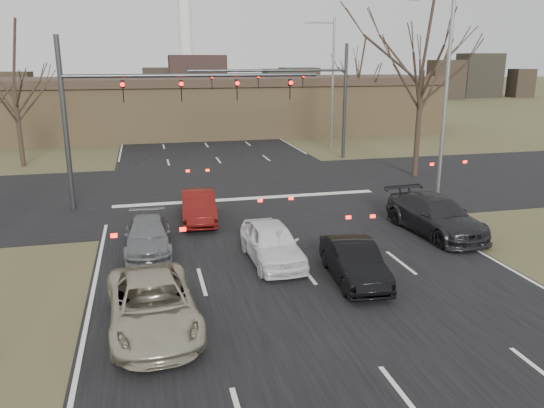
# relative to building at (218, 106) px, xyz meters

# --- Properties ---
(ground) EXTENTS (360.00, 360.00, 0.00)m
(ground) POSITION_rel_building_xyz_m (-2.00, -38.00, -2.67)
(ground) COLOR #444625
(ground) RESTS_ON ground
(road_main) EXTENTS (14.00, 300.00, 0.02)m
(road_main) POSITION_rel_building_xyz_m (-2.00, 22.00, -2.66)
(road_main) COLOR black
(road_main) RESTS_ON ground
(road_cross) EXTENTS (200.00, 14.00, 0.02)m
(road_cross) POSITION_rel_building_xyz_m (-2.00, -23.00, -2.65)
(road_cross) COLOR black
(road_cross) RESTS_ON ground
(building) EXTENTS (42.40, 10.40, 5.30)m
(building) POSITION_rel_building_xyz_m (0.00, 0.00, 0.00)
(building) COLOR olive
(building) RESTS_ON ground
(mast_arm_near) EXTENTS (12.12, 0.24, 8.00)m
(mast_arm_near) POSITION_rel_building_xyz_m (-7.23, -25.00, 2.41)
(mast_arm_near) COLOR #383A3D
(mast_arm_near) RESTS_ON ground
(mast_arm_far) EXTENTS (11.12, 0.24, 8.00)m
(mast_arm_far) POSITION_rel_building_xyz_m (4.18, -15.00, 2.35)
(mast_arm_far) COLOR #383A3D
(mast_arm_far) RESTS_ON ground
(streetlight_right_near) EXTENTS (2.34, 0.25, 10.00)m
(streetlight_right_near) POSITION_rel_building_xyz_m (6.82, -28.00, 2.92)
(streetlight_right_near) COLOR gray
(streetlight_right_near) RESTS_ON ground
(streetlight_right_far) EXTENTS (2.34, 0.25, 10.00)m
(streetlight_right_far) POSITION_rel_building_xyz_m (7.32, -11.00, 2.92)
(streetlight_right_far) COLOR gray
(streetlight_right_far) RESTS_ON ground
(tree_right_near) EXTENTS (6.90, 6.90, 11.50)m
(tree_right_near) POSITION_rel_building_xyz_m (9.00, -22.00, 6.23)
(tree_right_near) COLOR black
(tree_right_near) RESTS_ON ground
(tree_left_far) EXTENTS (5.70, 5.70, 9.50)m
(tree_left_far) POSITION_rel_building_xyz_m (-15.00, -13.00, 4.68)
(tree_left_far) COLOR black
(tree_left_far) RESTS_ON ground
(tree_right_far) EXTENTS (5.40, 5.40, 9.00)m
(tree_right_far) POSITION_rel_building_xyz_m (13.00, -3.00, 4.29)
(tree_right_far) COLOR black
(tree_right_far) RESTS_ON ground
(car_silver_suv) EXTENTS (2.57, 5.03, 1.36)m
(car_silver_suv) POSITION_rel_building_xyz_m (-7.08, -37.71, -1.98)
(car_silver_suv) COLOR #ACA58B
(car_silver_suv) RESTS_ON ground
(car_white_sedan) EXTENTS (1.80, 4.21, 1.42)m
(car_white_sedan) POSITION_rel_building_xyz_m (-2.88, -33.78, -1.96)
(car_white_sedan) COLOR white
(car_white_sedan) RESTS_ON ground
(car_black_hatch) EXTENTS (1.69, 4.04, 1.30)m
(car_black_hatch) POSITION_rel_building_xyz_m (-0.69, -36.01, -2.02)
(car_black_hatch) COLOR black
(car_black_hatch) RESTS_ON ground
(car_charcoal_sedan) EXTENTS (2.60, 5.41, 1.52)m
(car_charcoal_sedan) POSITION_rel_building_xyz_m (4.39, -32.25, -1.90)
(car_charcoal_sedan) COLOR black
(car_charcoal_sedan) RESTS_ON ground
(car_grey_ahead) EXTENTS (1.72, 4.13, 1.19)m
(car_grey_ahead) POSITION_rel_building_xyz_m (-7.11, -31.58, -2.07)
(car_grey_ahead) COLOR slate
(car_grey_ahead) RESTS_ON ground
(car_red_ahead) EXTENTS (1.71, 4.19, 1.35)m
(car_red_ahead) POSITION_rel_building_xyz_m (-4.86, -28.28, -1.99)
(car_red_ahead) COLOR #550E0C
(car_red_ahead) RESTS_ON ground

